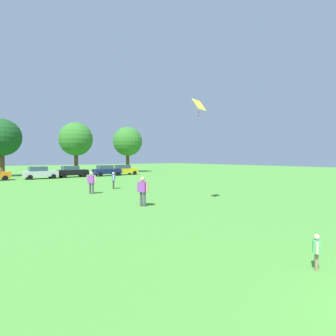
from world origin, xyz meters
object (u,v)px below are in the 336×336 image
object	(u,v)px
child_kite_flyer	(317,249)
tree_far_right	(128,142)
parked_car_navy_4	(106,170)
adult_bystander	(143,189)
tree_right	(76,139)
kite	(199,106)
parked_car_silver_2	(40,173)
tree_left	(2,137)
parked_car_black_3	(72,171)
parked_car_yellow_5	(124,170)
bystander_midfield	(91,181)
bystander_near_trees	(113,179)

from	to	relation	value
child_kite_flyer	tree_far_right	bearing A→B (deg)	37.26
child_kite_flyer	parked_car_navy_4	distance (m)	39.59
adult_bystander	tree_far_right	size ratio (longest dim) A/B	0.20
tree_right	tree_far_right	xyz separation A→B (m)	(10.53, 0.93, -0.01)
adult_bystander	kite	distance (m)	6.25
parked_car_silver_2	tree_left	size ratio (longest dim) A/B	0.49
kite	parked_car_black_3	distance (m)	29.17
tree_right	tree_far_right	bearing A→B (deg)	5.04
parked_car_black_3	parked_car_yellow_5	xyz separation A→B (m)	(8.75, 0.40, 0.00)
child_kite_flyer	adult_bystander	world-z (taller)	adult_bystander
parked_car_black_3	tree_right	bearing A→B (deg)	67.28
bystander_midfield	kite	size ratio (longest dim) A/B	1.49
kite	parked_car_black_3	size ratio (longest dim) A/B	0.28
parked_car_black_3	tree_far_right	world-z (taller)	tree_far_right
parked_car_silver_2	tree_far_right	size ratio (longest dim) A/B	0.48
parked_car_silver_2	parked_car_yellow_5	size ratio (longest dim) A/B	1.00
child_kite_flyer	parked_car_navy_4	xyz separation A→B (m)	(10.96, 38.04, 0.30)
adult_bystander	tree_far_right	xyz separation A→B (m)	(17.78, 35.25, 4.99)
parked_car_black_3	tree_right	distance (m)	9.15
adult_bystander	parked_car_navy_4	xyz separation A→B (m)	(9.68, 27.15, -0.19)
parked_car_navy_4	tree_right	xyz separation A→B (m)	(-2.43, 7.17, 5.20)
bystander_midfield	tree_right	bearing A→B (deg)	129.59
parked_car_navy_4	tree_right	bearing A→B (deg)	108.75
kite	parked_car_navy_4	world-z (taller)	kite
parked_car_silver_2	parked_car_black_3	size ratio (longest dim) A/B	1.00
tree_left	adult_bystander	bearing A→B (deg)	-83.78
kite	tree_far_right	bearing A→B (deg)	68.45
kite	tree_right	bearing A→B (deg)	83.76
adult_bystander	tree_right	xyz separation A→B (m)	(7.25, 34.32, 5.00)
kite	bystander_near_trees	bearing A→B (deg)	93.95
parked_car_silver_2	tree_left	xyz separation A→B (m)	(-3.59, 8.29, 5.09)
parked_car_black_3	tree_far_right	xyz separation A→B (m)	(13.44, 7.88, 5.19)
kite	tree_right	distance (m)	35.83
parked_car_navy_4	parked_car_black_3	bearing A→B (deg)	177.65
bystander_midfield	parked_car_yellow_5	size ratio (longest dim) A/B	0.41
parked_car_black_3	parked_car_silver_2	bearing A→B (deg)	-170.86
tree_right	tree_far_right	size ratio (longest dim) A/B	1.00
bystander_midfield	parked_car_black_3	xyz separation A→B (m)	(4.68, 19.97, -0.20)
child_kite_flyer	tree_left	size ratio (longest dim) A/B	0.11
parked_car_navy_4	tree_far_right	xyz separation A→B (m)	(8.10, 8.10, 5.19)
bystander_near_trees	tree_right	distance (m)	25.71
kite	parked_car_yellow_5	size ratio (longest dim) A/B	0.28
bystander_near_trees	tree_left	distance (m)	26.63
parked_car_black_3	tree_right	size ratio (longest dim) A/B	0.48
bystander_near_trees	parked_car_black_3	world-z (taller)	parked_car_black_3
child_kite_flyer	kite	bearing A→B (deg)	33.94
tree_right	bystander_midfield	bearing A→B (deg)	-105.75
tree_left	child_kite_flyer	bearing A→B (deg)	-86.84
bystander_near_trees	parked_car_black_3	distance (m)	17.89
tree_right	parked_car_navy_4	bearing A→B (deg)	-71.25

